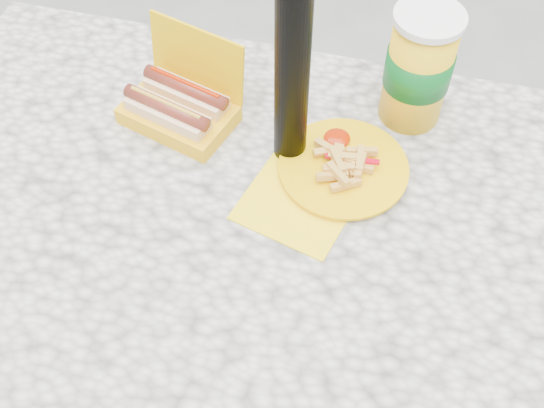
# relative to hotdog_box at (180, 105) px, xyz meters

# --- Properties ---
(picnic_table) EXTENTS (1.20, 0.80, 0.75)m
(picnic_table) POSITION_rel_hotdog_box_xyz_m (0.19, -0.18, -0.14)
(picnic_table) COLOR beige
(picnic_table) RESTS_ON ground
(hotdog_box) EXTENTS (0.20, 0.17, 0.14)m
(hotdog_box) POSITION_rel_hotdog_box_xyz_m (0.00, 0.00, 0.00)
(hotdog_box) COLOR #E9B000
(hotdog_box) RESTS_ON picnic_table
(fries_plate) EXTENTS (0.25, 0.27, 0.04)m
(fries_plate) POSITION_rel_hotdog_box_xyz_m (0.27, -0.05, -0.02)
(fries_plate) COLOR yellow
(fries_plate) RESTS_ON picnic_table
(soda_cup) EXTENTS (0.11, 0.11, 0.20)m
(soda_cup) POSITION_rel_hotdog_box_xyz_m (0.36, 0.10, 0.07)
(soda_cup) COLOR yellow
(soda_cup) RESTS_ON picnic_table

